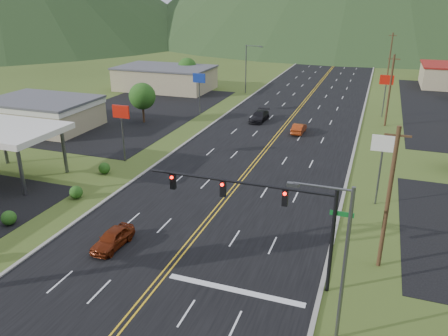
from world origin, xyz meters
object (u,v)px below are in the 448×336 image
(traffic_signal, at_px, (268,205))
(gas_canopy, at_px, (7,132))
(car_red_near, at_px, (113,239))
(car_dark_mid, at_px, (259,117))
(streetlight_east, at_px, (339,255))
(streetlight_west, at_px, (248,66))
(car_red_far, at_px, (299,129))

(traffic_signal, height_order, gas_canopy, traffic_signal)
(car_red_near, relative_size, car_dark_mid, 0.81)
(streetlight_east, relative_size, gas_canopy, 0.90)
(streetlight_west, distance_m, car_red_near, 56.69)
(traffic_signal, bearing_deg, gas_canopy, 164.30)
(streetlight_east, xyz_separation_m, car_red_far, (-8.67, 37.17, -4.51))
(traffic_signal, xyz_separation_m, car_red_near, (-11.59, -0.12, -4.64))
(traffic_signal, xyz_separation_m, car_red_far, (-3.97, 33.17, -4.66))
(traffic_signal, bearing_deg, streetlight_west, 107.97)
(car_red_near, xyz_separation_m, car_dark_mid, (0.95, 37.41, 0.04))
(streetlight_west, bearing_deg, gas_canopy, -102.13)
(gas_canopy, bearing_deg, car_dark_mid, 58.65)
(traffic_signal, height_order, car_red_far, traffic_signal)
(streetlight_east, distance_m, car_red_near, 17.34)
(streetlight_east, bearing_deg, gas_canopy, 160.12)
(streetlight_west, relative_size, car_red_near, 2.23)
(car_red_near, bearing_deg, car_dark_mid, 91.08)
(car_dark_mid, xyz_separation_m, car_red_far, (6.67, -4.11, -0.06))
(traffic_signal, distance_m, car_red_near, 12.49)
(streetlight_east, xyz_separation_m, gas_canopy, (-33.18, 12.00, -0.31))
(car_red_near, distance_m, car_red_far, 34.16)
(streetlight_west, height_order, gas_canopy, streetlight_west)
(traffic_signal, height_order, car_red_near, traffic_signal)
(streetlight_east, relative_size, car_red_near, 2.23)
(streetlight_east, distance_m, car_red_far, 38.43)
(traffic_signal, relative_size, car_red_near, 3.25)
(gas_canopy, distance_m, car_red_far, 35.39)
(car_red_far, bearing_deg, car_red_near, 78.33)
(gas_canopy, relative_size, car_red_near, 2.48)
(traffic_signal, height_order, streetlight_west, streetlight_west)
(traffic_signal, xyz_separation_m, streetlight_west, (-18.16, 56.00, -0.15))
(streetlight_west, bearing_deg, car_red_near, -83.32)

